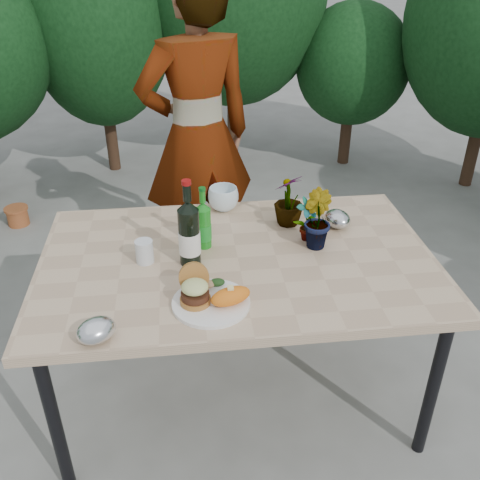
{
  "coord_description": "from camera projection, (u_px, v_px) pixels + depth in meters",
  "views": [
    {
      "loc": [
        -0.21,
        -1.82,
        1.92
      ],
      "look_at": [
        0.0,
        -0.08,
        0.88
      ],
      "focal_mm": 40.0,
      "sensor_mm": 36.0,
      "label": 1
    }
  ],
  "objects": [
    {
      "name": "seedling_mid",
      "position": [
        316.0,
        219.0,
        2.19
      ],
      "size": [
        0.13,
        0.16,
        0.25
      ],
      "primitive_type": "imported",
      "rotation": [
        0.0,
        0.0,
        1.78
      ],
      "color": "#2F5E20",
      "rests_on": "patio_table"
    },
    {
      "name": "plastic_cup",
      "position": [
        144.0,
        252.0,
        2.12
      ],
      "size": [
        0.07,
        0.07,
        0.09
      ],
      "primitive_type": "cylinder",
      "color": "silver",
      "rests_on": "patio_table"
    },
    {
      "name": "seedling_right",
      "position": [
        289.0,
        200.0,
        2.36
      ],
      "size": [
        0.18,
        0.18,
        0.24
      ],
      "primitive_type": "imported",
      "rotation": [
        0.0,
        0.0,
        3.8
      ],
      "color": "#27571D",
      "rests_on": "patio_table"
    },
    {
      "name": "shrub_hedge",
      "position": [
        261.0,
        52.0,
        3.45
      ],
      "size": [
        6.95,
        5.21,
        2.42
      ],
      "color": "#382316",
      "rests_on": "ground"
    },
    {
      "name": "foil_packet_left",
      "position": [
        96.0,
        330.0,
        1.72
      ],
      "size": [
        0.17,
        0.16,
        0.08
      ],
      "primitive_type": "ellipsoid",
      "rotation": [
        0.0,
        0.0,
        0.57
      ],
      "color": "silver",
      "rests_on": "patio_table"
    },
    {
      "name": "terracotta_pot",
      "position": [
        18.0,
        216.0,
        3.92
      ],
      "size": [
        0.17,
        0.17,
        0.14
      ],
      "color": "#A6542A",
      "rests_on": "ground"
    },
    {
      "name": "blue_bowl",
      "position": [
        223.0,
        199.0,
        2.51
      ],
      "size": [
        0.17,
        0.17,
        0.11
      ],
      "primitive_type": "imported",
      "rotation": [
        0.0,
        0.0,
        0.19
      ],
      "color": "silver",
      "rests_on": "patio_table"
    },
    {
      "name": "ground",
      "position": [
        238.0,
        390.0,
        2.55
      ],
      "size": [
        80.0,
        80.0,
        0.0
      ],
      "primitive_type": "plane",
      "color": "slate",
      "rests_on": "ground"
    },
    {
      "name": "foil_packet_right",
      "position": [
        337.0,
        219.0,
        2.37
      ],
      "size": [
        0.14,
        0.16,
        0.08
      ],
      "primitive_type": "ellipsoid",
      "rotation": [
        0.0,
        0.0,
        1.9
      ],
      "color": "#B8BBBF",
      "rests_on": "patio_table"
    },
    {
      "name": "grilled_veg",
      "position": [
        214.0,
        283.0,
        1.97
      ],
      "size": [
        0.08,
        0.05,
        0.03
      ],
      "color": "olive",
      "rests_on": "dinner_plate"
    },
    {
      "name": "sparkling_water",
      "position": [
        204.0,
        225.0,
        2.2
      ],
      "size": [
        0.07,
        0.07,
        0.27
      ],
      "rotation": [
        0.0,
        0.0,
        -0.12
      ],
      "color": "#177F1A",
      "rests_on": "patio_table"
    },
    {
      "name": "person",
      "position": [
        197.0,
        137.0,
        2.94
      ],
      "size": [
        0.76,
        0.61,
        1.81
      ],
      "primitive_type": "imported",
      "rotation": [
        0.0,
        0.0,
        3.45
      ],
      "color": "#8F5B47",
      "rests_on": "ground"
    },
    {
      "name": "burger_stack",
      "position": [
        195.0,
        289.0,
        1.88
      ],
      "size": [
        0.11,
        0.16,
        0.11
      ],
      "color": "#B7722D",
      "rests_on": "dinner_plate"
    },
    {
      "name": "patio_table",
      "position": [
        238.0,
        269.0,
        2.2
      ],
      "size": [
        1.6,
        1.0,
        0.75
      ],
      "color": "tan",
      "rests_on": "ground"
    },
    {
      "name": "seedling_left",
      "position": [
        307.0,
        220.0,
        2.25
      ],
      "size": [
        0.12,
        0.11,
        0.19
      ],
      "primitive_type": "imported",
      "rotation": [
        0.0,
        0.0,
        0.48
      ],
      "color": "#2D6020",
      "rests_on": "patio_table"
    },
    {
      "name": "wine_bottle",
      "position": [
        189.0,
        234.0,
        2.07
      ],
      "size": [
        0.09,
        0.09,
        0.36
      ],
      "rotation": [
        0.0,
        0.0,
        0.24
      ],
      "color": "black",
      "rests_on": "patio_table"
    },
    {
      "name": "dinner_plate",
      "position": [
        211.0,
        303.0,
        1.9
      ],
      "size": [
        0.28,
        0.28,
        0.01
      ],
      "primitive_type": "cylinder",
      "color": "white",
      "rests_on": "patio_table"
    },
    {
      "name": "sweet_potato",
      "position": [
        231.0,
        296.0,
        1.87
      ],
      "size": [
        0.17,
        0.12,
        0.06
      ],
      "primitive_type": "ellipsoid",
      "rotation": [
        0.0,
        0.0,
        0.35
      ],
      "color": "orange",
      "rests_on": "dinner_plate"
    }
  ]
}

